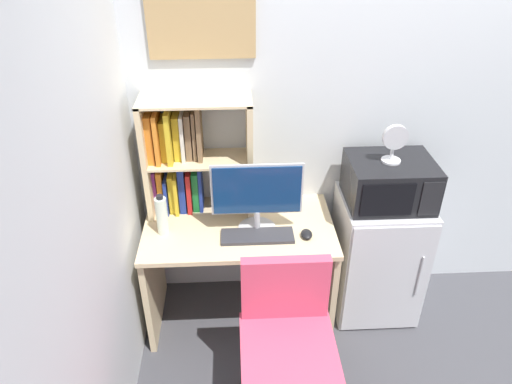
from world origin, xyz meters
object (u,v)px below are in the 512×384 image
(mini_fridge, at_px, (377,255))
(hutch_bookshelf, at_px, (185,156))
(computer_mouse, at_px, (307,234))
(desk_chair, at_px, (286,354))
(keyboard, at_px, (257,236))
(wall_corkboard, at_px, (200,9))
(monitor, at_px, (257,195))
(microwave, at_px, (389,182))
(water_bottle, at_px, (162,216))
(desk_fan, at_px, (394,142))

(mini_fridge, bearing_deg, hutch_bookshelf, 172.82)
(computer_mouse, distance_m, desk_chair, 0.66)
(keyboard, bearing_deg, wall_corkboard, 122.36)
(wall_corkboard, bearing_deg, keyboard, -57.64)
(monitor, height_order, mini_fridge, monitor)
(keyboard, xyz_separation_m, microwave, (0.78, 0.18, 0.23))
(computer_mouse, distance_m, mini_fridge, 0.63)
(hutch_bookshelf, distance_m, desk_chair, 1.24)
(monitor, xyz_separation_m, computer_mouse, (0.28, -0.09, -0.22))
(microwave, bearing_deg, water_bottle, -175.32)
(mini_fridge, bearing_deg, keyboard, -167.05)
(mini_fridge, xyz_separation_m, wall_corkboard, (-1.06, 0.25, 1.47))
(keyboard, relative_size, microwave, 0.85)
(monitor, height_order, computer_mouse, monitor)
(monitor, xyz_separation_m, wall_corkboard, (-0.28, 0.35, 0.92))
(computer_mouse, bearing_deg, hutch_bookshelf, 153.93)
(hutch_bookshelf, bearing_deg, monitor, -31.43)
(desk_fan, xyz_separation_m, wall_corkboard, (-1.04, 0.25, 0.66))
(keyboard, bearing_deg, water_bottle, 172.07)
(computer_mouse, xyz_separation_m, wall_corkboard, (-0.55, 0.44, 1.14))
(hutch_bookshelf, distance_m, monitor, 0.50)
(hutch_bookshelf, xyz_separation_m, keyboard, (0.41, -0.33, -0.35))
(hutch_bookshelf, relative_size, water_bottle, 2.82)
(desk_chair, bearing_deg, hutch_bookshelf, 121.35)
(desk_chair, bearing_deg, keyboard, 102.62)
(computer_mouse, xyz_separation_m, desk_chair, (-0.16, -0.53, -0.36))
(desk_chair, height_order, wall_corkboard, wall_corkboard)
(keyboard, bearing_deg, desk_fan, 12.99)
(desk_fan, bearing_deg, computer_mouse, -159.34)
(mini_fridge, xyz_separation_m, desk_chair, (-0.66, -0.72, -0.03))
(wall_corkboard, bearing_deg, desk_chair, -67.87)
(water_bottle, xyz_separation_m, microwave, (1.32, 0.11, 0.12))
(hutch_bookshelf, bearing_deg, computer_mouse, -26.07)
(monitor, relative_size, water_bottle, 2.01)
(monitor, distance_m, keyboard, 0.24)
(hutch_bookshelf, relative_size, computer_mouse, 7.74)
(hutch_bookshelf, height_order, computer_mouse, hutch_bookshelf)
(microwave, xyz_separation_m, desk_fan, (-0.01, -0.01, 0.26))
(monitor, bearing_deg, water_bottle, -179.52)
(computer_mouse, height_order, desk_fan, desk_fan)
(keyboard, bearing_deg, monitor, 88.77)
(keyboard, bearing_deg, desk_chair, -77.38)
(water_bottle, bearing_deg, hutch_bookshelf, 63.11)
(monitor, relative_size, computer_mouse, 5.54)
(monitor, relative_size, microwave, 1.05)
(hutch_bookshelf, relative_size, desk_chair, 0.82)
(monitor, xyz_separation_m, microwave, (0.78, 0.10, 0.00))
(microwave, relative_size, wall_corkboard, 0.85)
(hutch_bookshelf, bearing_deg, mini_fridge, -7.18)
(hutch_bookshelf, bearing_deg, microwave, -7.03)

